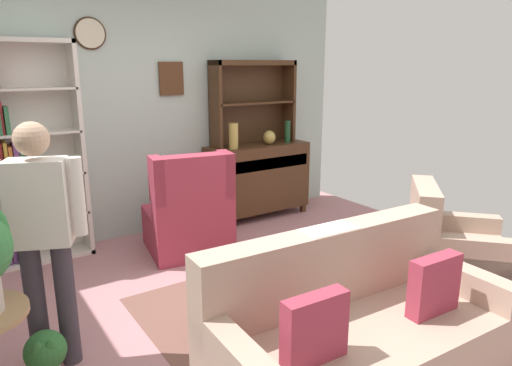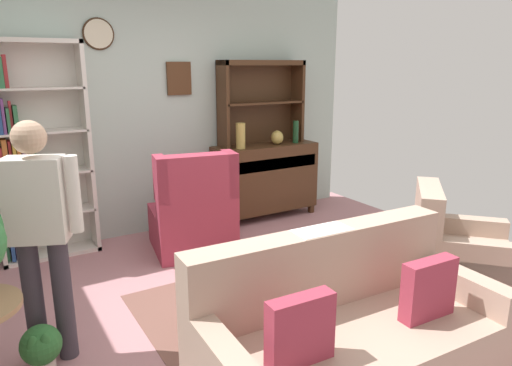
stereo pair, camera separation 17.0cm
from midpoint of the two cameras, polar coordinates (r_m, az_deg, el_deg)
name	(u,v)px [view 1 (the left image)]	position (r m, az deg, el deg)	size (l,w,h in m)	color
ground_plane	(260,305)	(3.86, -0.86, -14.79)	(5.40, 4.60, 0.02)	#B27A7F
wall_back	(151,108)	(5.31, -13.74, 8.95)	(5.00, 0.09, 2.80)	#ADC1B7
area_rug	(303,312)	(3.74, 4.40, -15.59)	(2.23, 2.00, 0.01)	brown
bookshelf	(23,156)	(4.87, -27.62, 2.95)	(0.90, 0.30, 2.10)	silver
sideboard	(257,177)	(5.77, -0.66, 0.73)	(1.30, 0.45, 0.92)	#422816
sideboard_hutch	(252,91)	(5.70, -1.30, 11.25)	(1.10, 0.26, 1.00)	#422816
vase_tall	(233,136)	(5.39, -3.69, 5.79)	(0.11, 0.11, 0.30)	tan
vase_round	(269,137)	(5.69, 0.80, 5.63)	(0.15, 0.15, 0.17)	tan
bottle_wine	(287,132)	(5.81, 3.05, 6.33)	(0.07, 0.07, 0.28)	#194223
couch_floral	(355,336)	(2.93, 10.36, -18.06)	(1.84, 0.93, 0.90)	tan
armchair_floral	(451,253)	(4.36, 21.87, -7.98)	(1.08, 1.08, 0.88)	tan
wingback_chair	(189,217)	(4.74, -9.25, -4.11)	(0.91, 0.92, 1.05)	#A33347
potted_plant_small	(46,354)	(3.23, -25.90, -18.41)	(0.25, 0.25, 0.34)	beige
person_reading	(42,230)	(3.11, -26.22, -5.23)	(0.51, 0.32, 1.56)	#38333D
coffee_table	(273,281)	(3.42, 0.64, -11.97)	(0.80, 0.50, 0.42)	#422816
book_stack	(270,264)	(3.41, 0.29, -9.97)	(0.22, 0.16, 0.10)	#337247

